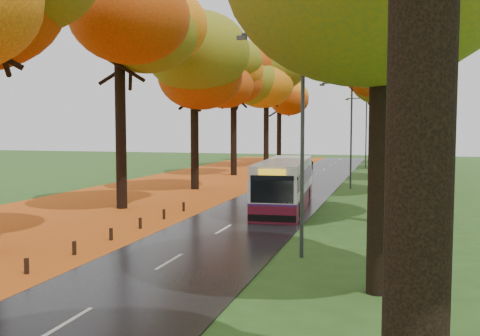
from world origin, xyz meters
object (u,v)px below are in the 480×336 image
at_px(streetlamp_near, 295,124).
at_px(streetlamp_far, 364,126).
at_px(car_dark, 305,163).
at_px(streetlamp_mid, 348,126).
at_px(bus, 285,183).
at_px(car_silver, 285,170).
at_px(car_white, 279,171).

distance_m(streetlamp_near, streetlamp_far, 44.00).
bearing_deg(car_dark, streetlamp_mid, -75.84).
relative_size(bus, car_silver, 2.76).
height_order(car_silver, car_dark, car_silver).
bearing_deg(car_white, streetlamp_near, -59.50).
xyz_separation_m(car_white, car_silver, (0.00, 2.67, -0.14)).
bearing_deg(car_dark, car_silver, -93.76).
relative_size(streetlamp_far, car_silver, 2.10).
bearing_deg(streetlamp_mid, car_dark, 107.92).
distance_m(streetlamp_near, bus, 11.76).
height_order(car_white, car_silver, car_white).
bearing_deg(bus, streetlamp_mid, 72.35).
xyz_separation_m(streetlamp_far, car_white, (-6.30, -16.88, -3.91)).
height_order(streetlamp_mid, streetlamp_far, same).
bearing_deg(bus, car_silver, 96.70).
bearing_deg(car_white, streetlamp_far, 86.97).
bearing_deg(bus, streetlamp_far, 81.01).
relative_size(bus, car_white, 2.35).
xyz_separation_m(streetlamp_mid, bus, (-2.56, -11.00, -3.25)).
xyz_separation_m(streetlamp_far, bus, (-2.56, -33.00, -3.25)).
relative_size(streetlamp_mid, car_silver, 2.10).
bearing_deg(car_white, car_silver, 107.43).
xyz_separation_m(streetlamp_mid, streetlamp_far, (0.00, 22.00, 0.00)).
distance_m(streetlamp_mid, car_white, 9.01).
bearing_deg(streetlamp_near, car_dark, 98.63).
xyz_separation_m(streetlamp_far, car_dark, (-6.30, -2.53, -4.09)).
relative_size(streetlamp_mid, bus, 0.76).
xyz_separation_m(streetlamp_mid, car_white, (-6.30, 5.12, -3.91)).
distance_m(bus, car_silver, 19.17).
height_order(streetlamp_near, streetlamp_mid, same).
bearing_deg(car_white, bus, -59.51).
relative_size(streetlamp_far, bus, 0.76).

